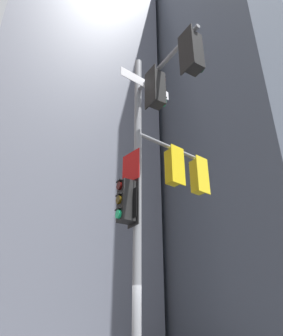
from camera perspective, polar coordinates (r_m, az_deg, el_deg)
The scene contains 3 objects.
building_tower_right at distance 33.61m, azimuth 19.23°, elevation 10.66°, with size 15.17×15.17×42.55m, color #4C5460.
building_mid_block at distance 36.40m, azimuth -13.39°, elevation 7.03°, with size 15.07×15.07×43.00m, color slate.
signal_pole_assembly at distance 8.21m, azimuth 3.16°, elevation 1.62°, with size 3.20×3.34×8.87m.
Camera 1 is at (-3.04, -6.64, 1.57)m, focal length 35.09 mm.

